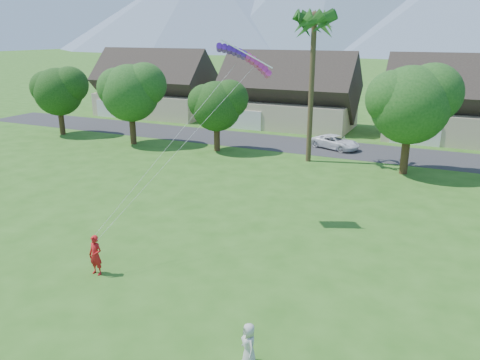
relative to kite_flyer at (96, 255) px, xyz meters
The scene contains 8 objects.
street 29.51m from the kite_flyer, 80.28° to the left, with size 90.00×7.00×0.01m, color #2D2D30.
kite_flyer is the anchor object (origin of this frame).
watcher 9.33m from the kite_flyer, 16.94° to the right, with size 0.76×0.49×1.55m, color #BAB9B5.
parked_car 29.35m from the kite_flyer, 82.11° to the left, with size 2.19×4.75×1.32m, color white.
houses_row 38.53m from the kite_flyer, 81.82° to the left, with size 72.75×8.19×8.86m.
tree_row 23.63m from the kite_flyer, 80.52° to the left, with size 62.27×6.67×8.45m.
fan_palm 26.11m from the kite_flyer, 82.79° to the left, with size 3.00×3.00×13.80m.
parafoil_kite 12.97m from the kite_flyer, 69.25° to the left, with size 3.50×1.50×0.50m.
Camera 1 is at (9.25, -9.91, 10.72)m, focal length 35.00 mm.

